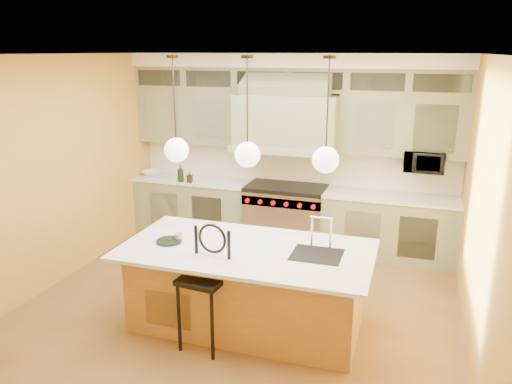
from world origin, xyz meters
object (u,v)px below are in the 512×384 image
(kitchen_island, at_px, (249,285))
(counter_stool, at_px, (206,279))
(microwave, at_px, (424,161))
(range, at_px, (286,215))

(kitchen_island, relative_size, counter_stool, 2.10)
(counter_stool, xyz_separation_m, microwave, (2.01, 3.01, 0.72))
(range, xyz_separation_m, kitchen_island, (0.22, -2.40, -0.02))
(range, relative_size, kitchen_island, 0.45)
(range, relative_size, counter_stool, 0.95)
(range, distance_m, counter_stool, 2.91)
(kitchen_island, bearing_deg, microwave, 54.89)
(kitchen_island, bearing_deg, range, 94.82)
(kitchen_island, xyz_separation_m, counter_stool, (-0.28, -0.51, 0.26))
(range, height_order, kitchen_island, kitchen_island)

